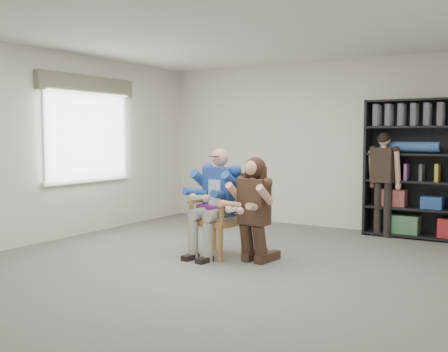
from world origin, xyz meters
The scene contains 8 objects.
room_shell centered at (0.00, 0.00, 1.40)m, with size 6.00×7.00×2.80m, color white, non-canonical shape.
floor centered at (0.00, 0.00, 0.00)m, with size 6.00×7.00×0.01m, color slate.
window_left centered at (-2.95, 1.00, 1.63)m, with size 0.16×2.00×1.75m, color silver, non-canonical shape.
armchair centered at (-0.38, 0.72, 0.54)m, with size 0.62×0.60×1.08m, color olive, non-canonical shape.
seated_man centered at (-0.38, 0.72, 0.70)m, with size 0.60×0.84×1.40m, color navy, non-canonical shape.
kneeling_woman centered at (0.20, 0.60, 0.64)m, with size 0.54×0.86×1.28m, color #39261B, non-canonical shape.
bookshelf centered at (1.70, 3.28, 1.05)m, with size 1.80×0.38×2.10m, color black, non-canonical shape.
standing_man centered at (1.11, 3.14, 0.80)m, with size 0.50×0.28×1.61m, color black, non-canonical shape.
Camera 1 is at (3.18, -4.94, 1.55)m, focal length 42.00 mm.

